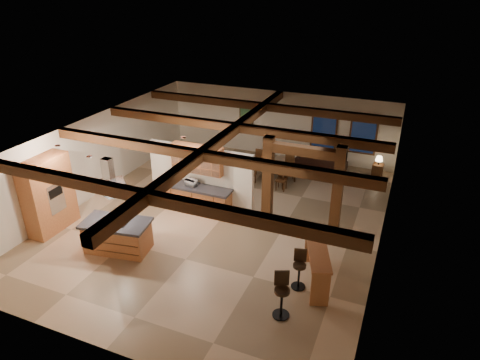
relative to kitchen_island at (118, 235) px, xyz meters
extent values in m
plane|color=#CBAC87|center=(2.05, 2.79, -0.48)|extent=(12.00, 12.00, 0.00)
plane|color=white|center=(2.05, 8.79, 0.97)|extent=(10.00, 0.00, 10.00)
plane|color=white|center=(2.05, -3.21, 0.97)|extent=(10.00, 0.00, 10.00)
plane|color=white|center=(-2.95, 2.79, 0.97)|extent=(0.00, 12.00, 12.00)
plane|color=white|center=(7.05, 2.79, 0.97)|extent=(0.00, 12.00, 12.00)
plane|color=#3B1912|center=(2.05, 2.79, 2.42)|extent=(12.00, 12.00, 0.00)
cube|color=#432610|center=(2.05, -1.21, 2.28)|extent=(10.00, 0.25, 0.28)
cube|color=#432610|center=(2.05, 1.49, 2.28)|extent=(10.00, 0.25, 0.28)
cube|color=#432610|center=(2.05, 4.09, 2.28)|extent=(10.00, 0.25, 0.28)
cube|color=#432610|center=(2.05, 6.79, 2.28)|extent=(10.00, 0.25, 0.28)
cube|color=#432610|center=(2.05, 2.79, 2.28)|extent=(0.28, 12.00, 0.28)
cube|color=#432610|center=(3.45, 3.29, 0.97)|extent=(0.30, 0.30, 2.90)
cube|color=#432610|center=(5.65, 3.29, 0.97)|extent=(0.30, 0.30, 2.90)
cube|color=#432610|center=(4.55, 3.29, 2.12)|extent=(2.50, 0.28, 0.28)
cube|color=white|center=(1.05, 3.29, 0.62)|extent=(3.80, 0.18, 2.20)
cube|color=#B06B39|center=(-2.62, 0.19, 0.72)|extent=(0.64, 1.60, 2.40)
cube|color=silver|center=(-2.32, 0.19, 0.67)|extent=(0.06, 0.62, 0.95)
cube|color=black|center=(-2.28, 0.19, 0.87)|extent=(0.01, 0.50, 0.28)
cube|color=#B06B39|center=(1.05, 2.90, -0.05)|extent=(2.40, 0.60, 0.86)
cube|color=black|center=(1.05, 2.90, 0.42)|extent=(2.50, 0.66, 0.08)
cube|color=#B06B39|center=(1.05, 3.11, 1.37)|extent=(1.80, 0.34, 0.95)
cube|color=silver|center=(1.05, 2.93, 1.37)|extent=(1.74, 0.02, 0.90)
pyramid|color=silver|center=(0.00, 0.00, 1.25)|extent=(1.10, 1.10, 0.45)
cube|color=silver|center=(0.00, 0.00, 2.06)|extent=(0.26, 0.22, 0.73)
cube|color=#432610|center=(4.05, 8.73, 1.02)|extent=(1.10, 0.05, 1.70)
cube|color=black|center=(4.05, 8.70, 1.02)|extent=(0.95, 0.02, 1.55)
cube|color=#432610|center=(5.65, 8.73, 1.02)|extent=(1.10, 0.05, 1.70)
cube|color=black|center=(5.65, 8.70, 1.02)|extent=(0.95, 0.02, 1.55)
cube|color=#432610|center=(0.55, 8.73, 1.22)|extent=(0.65, 0.04, 0.85)
cube|color=#296140|center=(0.55, 8.70, 1.22)|extent=(0.55, 0.01, 0.75)
cylinder|color=silver|center=(-0.55, -0.01, 2.39)|extent=(0.16, 0.16, 0.03)
cylinder|color=silver|center=(1.05, 2.29, 2.39)|extent=(0.16, 0.16, 0.03)
cylinder|color=silver|center=(-1.95, 0.29, 2.39)|extent=(0.16, 0.16, 0.03)
cube|color=#B06B39|center=(0.00, 0.00, -0.05)|extent=(1.92, 1.18, 0.86)
cube|color=black|center=(0.00, 0.00, 0.42)|extent=(2.06, 1.32, 0.08)
cube|color=black|center=(0.00, 0.00, 0.46)|extent=(0.82, 0.61, 0.02)
imported|color=#371E0D|center=(2.61, 6.17, -0.16)|extent=(2.04, 1.49, 0.64)
imported|color=black|center=(4.17, 8.06, -0.18)|extent=(2.13, 1.07, 0.60)
imported|color=#B1B1B6|center=(0.89, 2.90, 0.57)|extent=(0.45, 0.35, 0.22)
cube|color=#B06B39|center=(5.68, 0.75, 0.53)|extent=(1.12, 2.04, 0.06)
cube|color=#B06B39|center=(5.97, -0.09, 0.02)|extent=(0.45, 0.24, 0.99)
cube|color=#B06B39|center=(5.39, 1.60, 0.02)|extent=(0.45, 0.24, 0.99)
cube|color=#432610|center=(6.43, 8.19, -0.23)|extent=(0.43, 0.43, 0.51)
cylinder|color=black|center=(6.43, 8.19, 0.11)|extent=(0.06, 0.06, 0.17)
cone|color=#F7CE94|center=(6.43, 8.19, 0.28)|extent=(0.29, 0.29, 0.19)
cylinder|color=black|center=(5.23, -0.79, 0.26)|extent=(0.37, 0.37, 0.07)
cube|color=black|center=(5.16, -0.63, 0.49)|extent=(0.34, 0.17, 0.41)
cylinder|color=black|center=(5.23, -0.79, -0.11)|extent=(0.06, 0.06, 0.72)
cylinder|color=black|center=(5.23, -0.79, -0.46)|extent=(0.41, 0.41, 0.03)
cylinder|color=black|center=(5.33, 0.37, 0.19)|extent=(0.34, 0.34, 0.07)
cube|color=black|center=(5.29, 0.53, 0.41)|extent=(0.32, 0.11, 0.37)
cylinder|color=black|center=(5.33, 0.37, -0.14)|extent=(0.06, 0.06, 0.66)
cylinder|color=black|center=(5.33, 0.37, -0.46)|extent=(0.37, 0.37, 0.03)
cube|color=#432610|center=(1.99, 5.55, -0.08)|extent=(0.37, 0.37, 0.05)
cube|color=#432610|center=(1.99, 5.74, 0.25)|extent=(0.37, 0.05, 0.66)
cylinder|color=#432610|center=(1.84, 5.40, -0.29)|extent=(0.04, 0.04, 0.37)
cylinder|color=#432610|center=(2.14, 5.40, -0.29)|extent=(0.04, 0.04, 0.37)
cylinder|color=#432610|center=(1.84, 5.70, -0.29)|extent=(0.04, 0.04, 0.37)
cylinder|color=#432610|center=(2.14, 5.70, -0.29)|extent=(0.04, 0.04, 0.37)
cube|color=#432610|center=(1.98, 6.79, -0.08)|extent=(0.37, 0.37, 0.05)
cube|color=#432610|center=(1.98, 6.61, 0.25)|extent=(0.37, 0.05, 0.66)
cylinder|color=#432610|center=(2.13, 6.94, -0.29)|extent=(0.04, 0.04, 0.37)
cylinder|color=#432610|center=(1.83, 6.94, -0.29)|extent=(0.04, 0.04, 0.37)
cylinder|color=#432610|center=(2.13, 6.64, -0.29)|extent=(0.04, 0.04, 0.37)
cylinder|color=#432610|center=(1.83, 6.64, -0.29)|extent=(0.04, 0.04, 0.37)
cube|color=#432610|center=(3.23, 5.56, -0.08)|extent=(0.37, 0.37, 0.05)
cube|color=#432610|center=(3.23, 5.74, 0.25)|extent=(0.37, 0.05, 0.66)
cylinder|color=#432610|center=(3.08, 5.41, -0.29)|extent=(0.04, 0.04, 0.37)
cylinder|color=#432610|center=(3.38, 5.41, -0.29)|extent=(0.04, 0.04, 0.37)
cylinder|color=#432610|center=(3.08, 5.71, -0.29)|extent=(0.04, 0.04, 0.37)
cylinder|color=#432610|center=(3.38, 5.71, -0.29)|extent=(0.04, 0.04, 0.37)
cube|color=#432610|center=(3.22, 6.80, -0.08)|extent=(0.37, 0.37, 0.05)
cube|color=#432610|center=(3.22, 6.61, 0.25)|extent=(0.37, 0.05, 0.66)
cylinder|color=#432610|center=(3.37, 6.95, -0.29)|extent=(0.04, 0.04, 0.37)
cylinder|color=#432610|center=(3.07, 6.95, -0.29)|extent=(0.04, 0.04, 0.37)
cylinder|color=#432610|center=(3.37, 6.65, -0.29)|extent=(0.04, 0.04, 0.37)
cylinder|color=#432610|center=(3.07, 6.65, -0.29)|extent=(0.04, 0.04, 0.37)
camera|label=1|loc=(7.30, -8.33, 6.81)|focal=32.00mm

